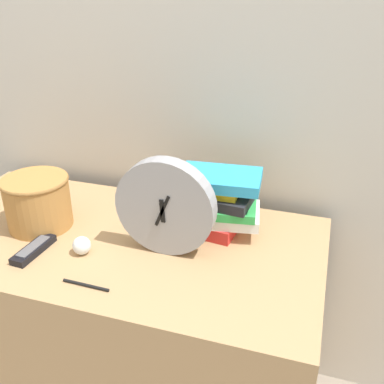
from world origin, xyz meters
TOP-DOWN VIEW (x-y plane):
  - wall_back at (0.00, 0.70)m, footprint 6.00×0.04m
  - desk at (0.00, 0.32)m, footprint 1.24×0.63m
  - desk_clock at (0.18, 0.30)m, footprint 0.28×0.05m
  - book_stack at (0.28, 0.46)m, footprint 0.27×0.20m
  - basket at (-0.25, 0.31)m, footprint 0.20×0.20m
  - tv_remote at (-0.18, 0.18)m, footprint 0.05×0.15m
  - crumpled_paper_ball at (-0.05, 0.21)m, footprint 0.05×0.05m
  - pen at (0.04, 0.08)m, footprint 0.13×0.01m

SIDE VIEW (x-z plane):
  - desk at x=0.00m, z-range 0.00..0.75m
  - pen at x=0.04m, z-range 0.75..0.75m
  - tv_remote at x=-0.18m, z-range 0.75..0.77m
  - crumpled_paper_ball at x=-0.05m, z-range 0.75..0.80m
  - basket at x=-0.25m, z-range 0.75..0.91m
  - book_stack at x=0.28m, z-range 0.75..0.94m
  - desk_clock at x=0.18m, z-range 0.75..1.03m
  - wall_back at x=0.00m, z-range 0.00..2.40m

